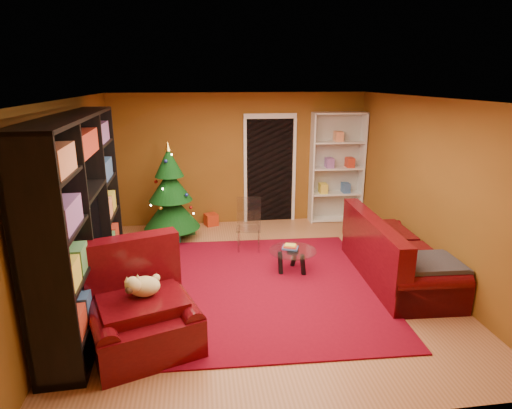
{
  "coord_description": "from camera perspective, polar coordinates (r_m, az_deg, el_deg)",
  "views": [
    {
      "loc": [
        -0.83,
        -5.64,
        2.85
      ],
      "look_at": [
        0.0,
        0.4,
        1.05
      ],
      "focal_mm": 30.0,
      "sensor_mm": 36.0,
      "label": 1
    }
  ],
  "objects": [
    {
      "name": "floor",
      "position": [
        6.39,
        0.49,
        -10.31
      ],
      "size": [
        5.0,
        5.5,
        0.05
      ],
      "primitive_type": "cube",
      "color": "#9B603C",
      "rests_on": "ground"
    },
    {
      "name": "ceiling",
      "position": [
        5.71,
        0.56,
        14.18
      ],
      "size": [
        5.0,
        5.5,
        0.05
      ],
      "primitive_type": "cube",
      "color": "silver",
      "rests_on": "wall_back"
    },
    {
      "name": "wall_back",
      "position": [
        8.6,
        -2.15,
        6.04
      ],
      "size": [
        5.0,
        0.05,
        2.6
      ],
      "primitive_type": "cube",
      "color": "brown",
      "rests_on": "ground"
    },
    {
      "name": "wall_left",
      "position": [
        6.09,
        -23.68,
        0.29
      ],
      "size": [
        0.05,
        5.5,
        2.6
      ],
      "primitive_type": "cube",
      "color": "brown",
      "rests_on": "ground"
    },
    {
      "name": "wall_right",
      "position": [
        6.74,
        22.28,
        1.91
      ],
      "size": [
        0.05,
        5.5,
        2.6
      ],
      "primitive_type": "cube",
      "color": "brown",
      "rests_on": "ground"
    },
    {
      "name": "doorway",
      "position": [
        8.68,
        1.85,
        4.47
      ],
      "size": [
        1.06,
        0.6,
        2.16
      ],
      "primitive_type": null,
      "color": "black",
      "rests_on": "floor"
    },
    {
      "name": "rug",
      "position": [
        6.23,
        1.92,
        -10.68
      ],
      "size": [
        3.16,
        3.65,
        0.02
      ],
      "primitive_type": "cube",
      "rotation": [
        0.0,
        0.0,
        -0.04
      ],
      "color": "maroon",
      "rests_on": "floor"
    },
    {
      "name": "media_unit",
      "position": [
        5.64,
        -22.31,
        -1.57
      ],
      "size": [
        0.61,
        3.21,
        2.45
      ],
      "primitive_type": null,
      "rotation": [
        0.0,
        0.0,
        0.04
      ],
      "color": "black",
      "rests_on": "floor"
    },
    {
      "name": "christmas_tree",
      "position": [
        7.84,
        -11.34,
        1.56
      ],
      "size": [
        1.35,
        1.35,
        1.82
      ],
      "primitive_type": null,
      "rotation": [
        0.0,
        0.0,
        0.42
      ],
      "color": "#09350F",
      "rests_on": "floor"
    },
    {
      "name": "gift_box_teal",
      "position": [
        7.79,
        -11.33,
        -4.32
      ],
      "size": [
        0.35,
        0.35,
        0.26
      ],
      "primitive_type": "cube",
      "rotation": [
        0.0,
        0.0,
        -0.41
      ],
      "color": "teal",
      "rests_on": "floor"
    },
    {
      "name": "gift_box_green",
      "position": [
        8.26,
        -9.16,
        -3.09
      ],
      "size": [
        0.31,
        0.31,
        0.24
      ],
      "primitive_type": "cube",
      "rotation": [
        0.0,
        0.0,
        0.35
      ],
      "color": "#1E511E",
      "rests_on": "floor"
    },
    {
      "name": "gift_box_red",
      "position": [
        8.68,
        -6.0,
        -2.0
      ],
      "size": [
        0.3,
        0.3,
        0.24
      ],
      "primitive_type": "cube",
      "rotation": [
        0.0,
        0.0,
        0.33
      ],
      "color": "#A3270F",
      "rests_on": "floor"
    },
    {
      "name": "white_bookshelf",
      "position": [
        8.84,
        10.71,
        4.79
      ],
      "size": [
        1.07,
        0.42,
        2.28
      ],
      "primitive_type": null,
      "rotation": [
        0.0,
        0.0,
        -0.04
      ],
      "color": "white",
      "rests_on": "floor"
    },
    {
      "name": "armchair",
      "position": [
        4.91,
        -14.9,
        -13.22
      ],
      "size": [
        1.51,
        1.51,
        0.93
      ],
      "primitive_type": null,
      "rotation": [
        0.0,
        0.0,
        0.34
      ],
      "color": "#40050A",
      "rests_on": "rug"
    },
    {
      "name": "dog",
      "position": [
        4.86,
        -14.64,
        -10.52
      ],
      "size": [
        0.48,
        0.42,
        0.3
      ],
      "primitive_type": null,
      "rotation": [
        0.0,
        0.0,
        0.34
      ],
      "color": "beige",
      "rests_on": "armchair"
    },
    {
      "name": "sofa",
      "position": [
        6.59,
        18.52,
        -5.56
      ],
      "size": [
        1.09,
        2.27,
        0.96
      ],
      "primitive_type": null,
      "rotation": [
        0.0,
        0.0,
        1.53
      ],
      "color": "#40050A",
      "rests_on": "rug"
    },
    {
      "name": "coffee_table",
      "position": [
        6.58,
        4.89,
        -7.5
      ],
      "size": [
        0.92,
        0.92,
        0.45
      ],
      "primitive_type": null,
      "rotation": [
        0.0,
        0.0,
        -0.36
      ],
      "color": "gray",
      "rests_on": "rug"
    },
    {
      "name": "acrylic_chair",
      "position": [
        7.3,
        -0.98,
        -3.11
      ],
      "size": [
        0.48,
        0.51,
        0.81
      ],
      "primitive_type": null,
      "rotation": [
        0.0,
        0.0,
        -0.14
      ],
      "color": "#66605B",
      "rests_on": "rug"
    }
  ]
}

